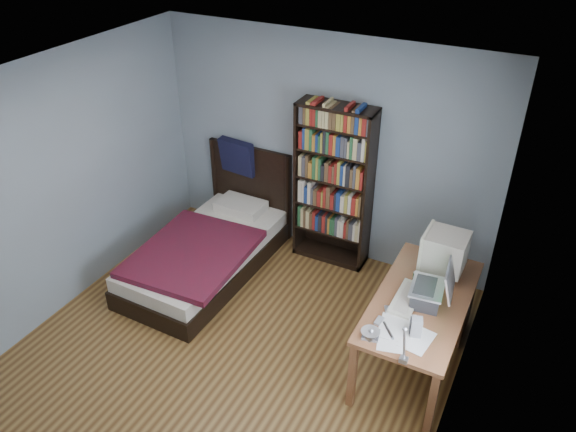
# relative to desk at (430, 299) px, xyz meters

# --- Properties ---
(room) EXTENTS (4.20, 4.24, 2.50)m
(room) POSITION_rel_desk_xyz_m (-1.48, -1.20, 0.84)
(room) COLOR #563519
(room) RESTS_ON ground
(desk) EXTENTS (0.75, 1.52, 0.73)m
(desk) POSITION_rel_desk_xyz_m (0.00, 0.00, 0.00)
(desk) COLOR brown
(desk) RESTS_ON floor
(crt_monitor) EXTENTS (0.38, 0.35, 0.42)m
(crt_monitor) POSITION_rel_desk_xyz_m (0.04, 0.01, 0.56)
(crt_monitor) COLOR beige
(crt_monitor) RESTS_ON desk
(laptop) EXTENTS (0.38, 0.38, 0.43)m
(laptop) POSITION_rel_desk_xyz_m (0.05, -0.45, 0.43)
(laptop) COLOR #2D2D30
(laptop) RESTS_ON desk
(desk_lamp) EXTENTS (0.24, 0.53, 0.62)m
(desk_lamp) POSITION_rel_desk_xyz_m (-0.05, -1.55, 0.82)
(desk_lamp) COLOR #99999E
(desk_lamp) RESTS_ON desk
(keyboard) EXTENTS (0.20, 0.48, 0.05)m
(keyboard) POSITION_rel_desk_xyz_m (-0.11, -0.49, 0.33)
(keyboard) COLOR beige
(keyboard) RESTS_ON desk
(speaker) EXTENTS (0.10, 0.10, 0.17)m
(speaker) POSITION_rel_desk_xyz_m (0.07, -0.86, 0.40)
(speaker) COLOR gray
(speaker) RESTS_ON desk
(soda_can) EXTENTS (0.07, 0.07, 0.12)m
(soda_can) POSITION_rel_desk_xyz_m (-0.10, -0.24, 0.38)
(soda_can) COLOR #073407
(soda_can) RESTS_ON desk
(mouse) EXTENTS (0.06, 0.10, 0.03)m
(mouse) POSITION_rel_desk_xyz_m (-0.03, -0.11, 0.33)
(mouse) COLOR silver
(mouse) RESTS_ON desk
(phone_silver) EXTENTS (0.08, 0.10, 0.02)m
(phone_silver) POSITION_rel_desk_xyz_m (-0.21, -0.69, 0.33)
(phone_silver) COLOR silver
(phone_silver) RESTS_ON desk
(phone_grey) EXTENTS (0.06, 0.10, 0.02)m
(phone_grey) POSITION_rel_desk_xyz_m (-0.23, -0.85, 0.33)
(phone_grey) COLOR gray
(phone_grey) RESTS_ON desk
(external_drive) EXTENTS (0.15, 0.15, 0.03)m
(external_drive) POSITION_rel_desk_xyz_m (-0.23, -1.03, 0.33)
(external_drive) COLOR gray
(external_drive) RESTS_ON desk
(bookshelf) EXTENTS (0.83, 0.30, 1.84)m
(bookshelf) POSITION_rel_desk_xyz_m (-1.32, 0.74, 0.51)
(bookshelf) COLOR black
(bookshelf) RESTS_ON floor
(bed) EXTENTS (1.14, 2.11, 1.16)m
(bed) POSITION_rel_desk_xyz_m (-2.43, -0.07, -0.16)
(bed) COLOR black
(bed) RESTS_ON floor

